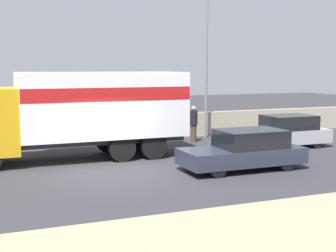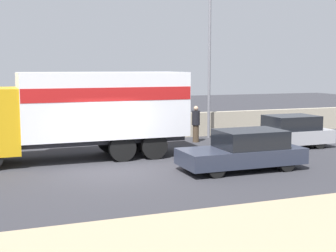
{
  "view_description": "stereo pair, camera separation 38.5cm",
  "coord_description": "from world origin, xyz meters",
  "px_view_note": "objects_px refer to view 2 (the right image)",
  "views": [
    {
      "loc": [
        -4.27,
        -15.27,
        3.58
      ],
      "look_at": [
        2.22,
        0.76,
        1.41
      ],
      "focal_mm": 50.0,
      "sensor_mm": 36.0,
      "label": 1
    },
    {
      "loc": [
        -3.91,
        -15.41,
        3.58
      ],
      "look_at": [
        2.22,
        0.76,
        1.41
      ],
      "focal_mm": 50.0,
      "sensor_mm": 36.0,
      "label": 2
    }
  ],
  "objects_px": {
    "car_hatchback": "(244,150)",
    "pedestrian": "(196,123)",
    "street_lamp": "(209,48)",
    "car_sedan_second": "(287,132)",
    "box_truck": "(82,108)"
  },
  "relations": [
    {
      "from": "street_lamp",
      "to": "car_hatchback",
      "type": "bearing_deg",
      "value": -106.34
    },
    {
      "from": "box_truck",
      "to": "car_sedan_second",
      "type": "relative_size",
      "value": 2.06
    },
    {
      "from": "street_lamp",
      "to": "car_sedan_second",
      "type": "relative_size",
      "value": 1.91
    },
    {
      "from": "street_lamp",
      "to": "pedestrian",
      "type": "bearing_deg",
      "value": -137.54
    },
    {
      "from": "street_lamp",
      "to": "box_truck",
      "type": "bearing_deg",
      "value": -154.69
    },
    {
      "from": "pedestrian",
      "to": "car_sedan_second",
      "type": "bearing_deg",
      "value": -42.33
    },
    {
      "from": "car_hatchback",
      "to": "car_sedan_second",
      "type": "bearing_deg",
      "value": -140.83
    },
    {
      "from": "street_lamp",
      "to": "pedestrian",
      "type": "relative_size",
      "value": 4.57
    },
    {
      "from": "box_truck",
      "to": "car_sedan_second",
      "type": "xyz_separation_m",
      "value": [
        9.07,
        -0.64,
        -1.31
      ]
    },
    {
      "from": "box_truck",
      "to": "pedestrian",
      "type": "bearing_deg",
      "value": -159.14
    },
    {
      "from": "street_lamp",
      "to": "car_sedan_second",
      "type": "bearing_deg",
      "value": -64.06
    },
    {
      "from": "street_lamp",
      "to": "car_hatchback",
      "type": "relative_size",
      "value": 1.83
    },
    {
      "from": "pedestrian",
      "to": "street_lamp",
      "type": "bearing_deg",
      "value": 42.46
    },
    {
      "from": "car_hatchback",
      "to": "pedestrian",
      "type": "xyz_separation_m",
      "value": [
        0.93,
        6.23,
        0.22
      ]
    },
    {
      "from": "car_hatchback",
      "to": "car_sedan_second",
      "type": "height_order",
      "value": "car_sedan_second"
    }
  ]
}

